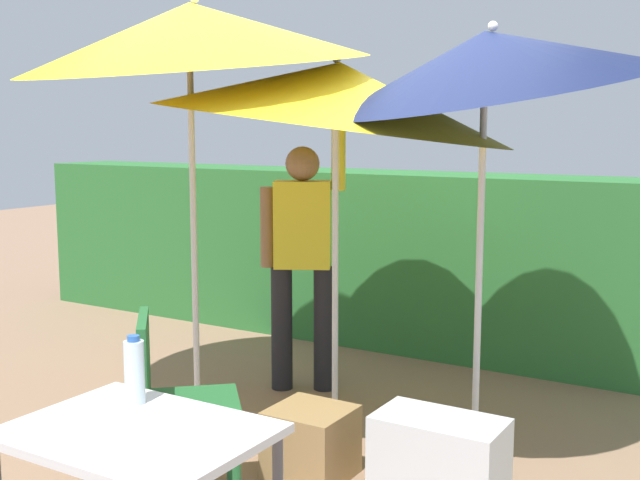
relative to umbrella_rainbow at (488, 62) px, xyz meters
name	(u,v)px	position (x,y,z in m)	size (l,w,h in m)	color
ground_plane	(291,447)	(-0.90, -0.42, -2.04)	(24.00, 24.00, 0.00)	#937056
hedge_row	(450,263)	(-0.90, 1.80, -1.36)	(8.00, 0.70, 1.37)	#2D7033
umbrella_rainbow	(488,62)	(0.00, 0.00, 0.00)	(1.74, 1.71, 2.41)	silver
umbrella_orange	(336,95)	(-0.88, 0.02, -0.14)	(2.05, 2.02, 2.25)	silver
umbrella_yellow	(192,35)	(-1.57, -0.37, 0.19)	(1.96, 1.98, 2.52)	silver
person_vendor	(303,250)	(-1.37, 0.44, -1.11)	(0.53, 0.36, 1.88)	black
chair_plastic	(174,398)	(-0.99, -1.25, -1.53)	(0.62, 0.62, 0.89)	#236633
cooler_box	(439,463)	(0.05, -0.64, -1.83)	(0.58, 0.33, 0.43)	silver
crate_cardboard	(311,443)	(-0.62, -0.67, -1.87)	(0.38, 0.37, 0.35)	#9E7A4C
folding_table	(138,458)	(-0.38, -2.09, -1.36)	(0.80, 0.60, 0.78)	#4C4C51
bottle_water	(134,371)	(-0.55, -1.92, -1.15)	(0.07, 0.07, 0.24)	silver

